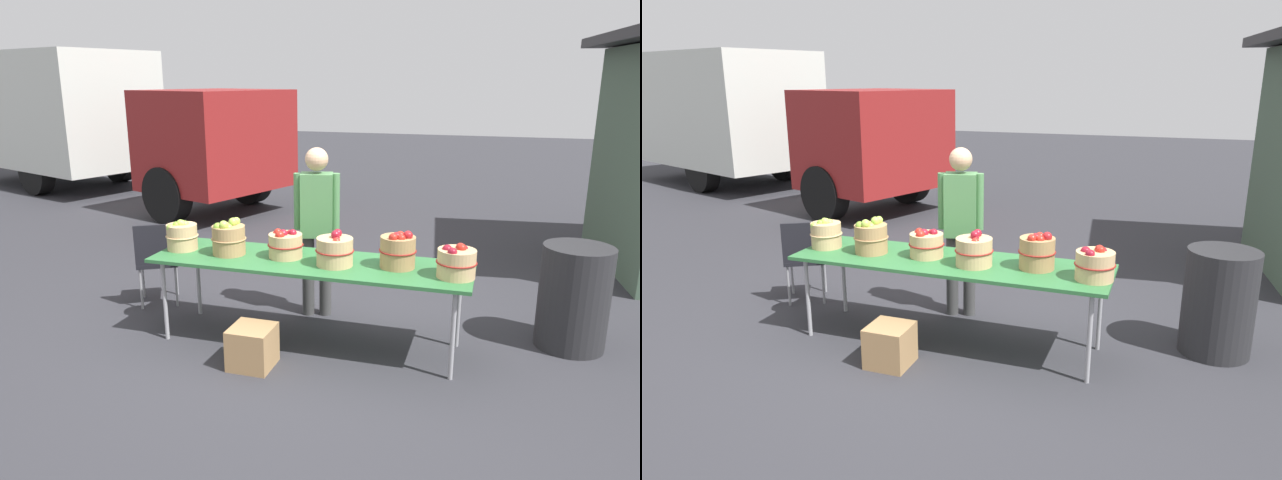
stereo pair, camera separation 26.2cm
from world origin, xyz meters
TOP-DOWN VIEW (x-y plane):
  - ground_plane at (0.00, 0.00)m, footprint 40.00×40.00m
  - market_table at (0.00, 0.00)m, footprint 2.70×0.76m
  - apple_basket_green_0 at (-1.19, -0.01)m, footprint 0.29×0.29m
  - apple_basket_green_1 at (-0.73, -0.02)m, footprint 0.31×0.31m
  - apple_basket_red_0 at (-0.23, 0.03)m, footprint 0.31×0.31m
  - apple_basket_red_1 at (0.24, -0.06)m, footprint 0.32×0.32m
  - apple_basket_red_2 at (0.74, 0.04)m, footprint 0.30×0.30m
  - apple_basket_red_3 at (1.21, -0.07)m, footprint 0.31×0.31m
  - vendor_adult at (-0.13, 0.63)m, footprint 0.42×0.28m
  - box_truck at (-6.46, 5.56)m, footprint 7.98×4.58m
  - folding_chair at (-1.74, 0.41)m, footprint 0.55×0.55m
  - trash_barrel at (2.15, 0.59)m, footprint 0.57×0.57m
  - produce_crate at (-0.30, -0.55)m, footprint 0.34×0.34m

SIDE VIEW (x-z plane):
  - ground_plane at x=0.00m, z-range 0.00..0.00m
  - produce_crate at x=-0.30m, z-range 0.00..0.34m
  - trash_barrel at x=2.15m, z-range 0.00..0.89m
  - folding_chair at x=-1.74m, z-range 0.08..0.94m
  - market_table at x=0.00m, z-range 0.34..1.09m
  - apple_basket_red_0 at x=-0.23m, z-range 0.74..0.99m
  - apple_basket_red_3 at x=1.21m, z-range 0.74..1.01m
  - apple_basket_red_1 at x=0.24m, z-range 0.73..1.02m
  - apple_basket_green_0 at x=-1.19m, z-range 0.74..1.01m
  - apple_basket_red_2 at x=0.74m, z-range 0.73..1.05m
  - apple_basket_green_1 at x=-0.73m, z-range 0.73..1.05m
  - vendor_adult at x=-0.13m, z-range 0.14..1.77m
  - box_truck at x=-6.46m, z-range 0.11..2.86m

